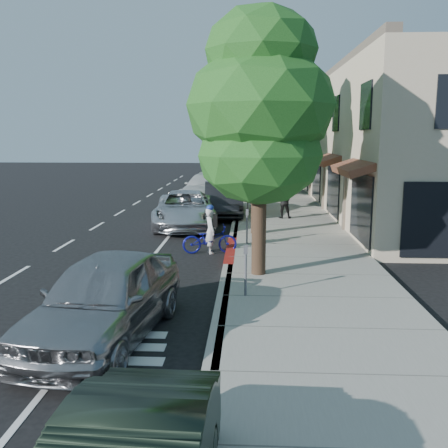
# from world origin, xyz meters

# --- Properties ---
(ground) EXTENTS (120.00, 120.00, 0.00)m
(ground) POSITION_xyz_m (0.00, 0.00, 0.00)
(ground) COLOR black
(ground) RESTS_ON ground
(sidewalk) EXTENTS (4.60, 56.00, 0.15)m
(sidewalk) POSITION_xyz_m (2.30, 8.00, 0.07)
(sidewalk) COLOR gray
(sidewalk) RESTS_ON ground
(curb) EXTENTS (0.30, 56.00, 0.15)m
(curb) POSITION_xyz_m (0.00, 8.00, 0.07)
(curb) COLOR #9E998E
(curb) RESTS_ON ground
(curb_red_segment) EXTENTS (0.32, 4.00, 0.15)m
(curb_red_segment) POSITION_xyz_m (0.00, 1.00, 0.07)
(curb_red_segment) COLOR maroon
(curb_red_segment) RESTS_ON ground
(storefront_building) EXTENTS (10.00, 36.00, 7.00)m
(storefront_building) POSITION_xyz_m (9.60, 18.00, 3.50)
(storefront_building) COLOR #C6B298
(storefront_building) RESTS_ON ground
(street_tree_0) EXTENTS (4.04, 4.04, 7.39)m
(street_tree_0) POSITION_xyz_m (0.90, -2.00, 4.66)
(street_tree_0) COLOR black
(street_tree_0) RESTS_ON ground
(street_tree_1) EXTENTS (4.18, 4.18, 7.90)m
(street_tree_1) POSITION_xyz_m (0.90, 4.00, 5.02)
(street_tree_1) COLOR black
(street_tree_1) RESTS_ON ground
(street_tree_2) EXTENTS (3.97, 3.97, 6.67)m
(street_tree_2) POSITION_xyz_m (0.90, 10.00, 4.14)
(street_tree_2) COLOR black
(street_tree_2) RESTS_ON ground
(street_tree_3) EXTENTS (5.17, 5.17, 7.56)m
(street_tree_3) POSITION_xyz_m (0.90, 16.00, 4.55)
(street_tree_3) COLOR black
(street_tree_3) RESTS_ON ground
(street_tree_4) EXTENTS (4.72, 4.72, 7.96)m
(street_tree_4) POSITION_xyz_m (0.90, 22.00, 4.95)
(street_tree_4) COLOR black
(street_tree_4) RESTS_ON ground
(street_tree_5) EXTENTS (5.11, 5.11, 7.88)m
(street_tree_5) POSITION_xyz_m (0.90, 28.00, 4.80)
(street_tree_5) COLOR black
(street_tree_5) RESTS_ON ground
(cyclist) EXTENTS (0.54, 0.66, 1.57)m
(cyclist) POSITION_xyz_m (-0.70, 1.06, 0.78)
(cyclist) COLOR silver
(cyclist) RESTS_ON ground
(bicycle) EXTENTS (1.95, 0.94, 0.98)m
(bicycle) POSITION_xyz_m (-0.72, 1.03, 0.49)
(bicycle) COLOR navy
(bicycle) RESTS_ON ground
(silver_suv) EXTENTS (3.19, 5.96, 1.59)m
(silver_suv) POSITION_xyz_m (-2.20, 6.01, 0.80)
(silver_suv) COLOR silver
(silver_suv) RESTS_ON ground
(dark_sedan) EXTENTS (2.21, 5.29, 1.70)m
(dark_sedan) POSITION_xyz_m (-0.72, 9.24, 0.85)
(dark_sedan) COLOR black
(dark_sedan) RESTS_ON ground
(white_pickup) EXTENTS (3.10, 6.03, 1.68)m
(white_pickup) POSITION_xyz_m (-2.10, 15.00, 0.84)
(white_pickup) COLOR silver
(white_pickup) RESTS_ON ground
(dark_suv_far) EXTENTS (2.55, 5.29, 1.74)m
(dark_suv_far) POSITION_xyz_m (-0.50, 24.59, 0.87)
(dark_suv_far) COLOR black
(dark_suv_far) RESTS_ON ground
(near_car_a) EXTENTS (2.64, 5.21, 1.70)m
(near_car_a) POSITION_xyz_m (-2.20, -6.44, 0.85)
(near_car_a) COLOR #97979C
(near_car_a) RESTS_ON ground
(pedestrian) EXTENTS (0.80, 0.63, 1.61)m
(pedestrian) POSITION_xyz_m (2.24, 7.81, 0.96)
(pedestrian) COLOR black
(pedestrian) RESTS_ON sidewalk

